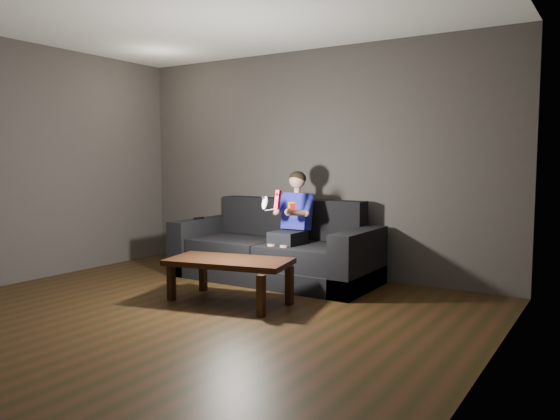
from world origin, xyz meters
The scene contains 9 objects.
floor centered at (0.00, 0.00, 0.00)m, with size 5.00×5.00×0.00m, color black.
back_wall centered at (0.00, 2.50, 1.35)m, with size 5.00×0.04×2.70m, color #413B38.
right_wall centered at (2.50, 0.00, 1.35)m, with size 0.04×5.00×2.70m, color #413B38.
sofa centered at (-0.16, 1.93, 0.30)m, with size 2.37×1.02×0.92m.
child centered at (0.11, 1.86, 0.76)m, with size 0.46×0.56×1.13m.
wii_remote_red centered at (0.20, 1.43, 0.97)m, with size 0.06×0.08×0.20m.
nunchuk_white centered at (0.04, 1.43, 0.93)m, with size 0.08×0.10×0.16m.
wii_remote_black centered at (-1.22, 1.84, 0.66)m, with size 0.06×0.14×0.03m.
coffee_table centered at (0.04, 0.81, 0.37)m, with size 1.27×0.83×0.43m.
Camera 1 is at (3.22, -3.33, 1.37)m, focal length 35.00 mm.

